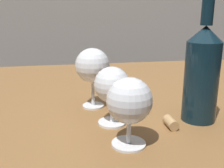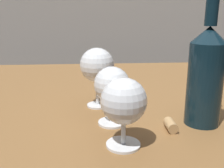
{
  "view_description": "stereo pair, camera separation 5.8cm",
  "coord_description": "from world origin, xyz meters",
  "px_view_note": "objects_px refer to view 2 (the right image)",
  "views": [
    {
      "loc": [
        -0.15,
        -0.78,
        0.98
      ],
      "look_at": [
        -0.05,
        -0.23,
        0.82
      ],
      "focal_mm": 42.66,
      "sensor_mm": 36.0,
      "label": 1
    },
    {
      "loc": [
        -0.09,
        -0.79,
        0.98
      ],
      "look_at": [
        -0.05,
        -0.23,
        0.82
      ],
      "focal_mm": 42.66,
      "sensor_mm": 36.0,
      "label": 2
    }
  ],
  "objects_px": {
    "wine_glass_rose": "(97,66)",
    "wine_bottle": "(206,74)",
    "wine_glass_chardonnay": "(124,102)",
    "wine_glass_merlot": "(112,86)",
    "cork": "(171,125)"
  },
  "relations": [
    {
      "from": "wine_glass_merlot",
      "to": "cork",
      "type": "xyz_separation_m",
      "value": [
        0.12,
        -0.04,
        -0.08
      ]
    },
    {
      "from": "wine_glass_merlot",
      "to": "wine_glass_chardonnay",
      "type": "bearing_deg",
      "value": -82.24
    },
    {
      "from": "wine_glass_merlot",
      "to": "wine_bottle",
      "type": "bearing_deg",
      "value": -3.38
    },
    {
      "from": "wine_glass_chardonnay",
      "to": "cork",
      "type": "bearing_deg",
      "value": 29.38
    },
    {
      "from": "wine_glass_chardonnay",
      "to": "wine_bottle",
      "type": "bearing_deg",
      "value": 25.86
    },
    {
      "from": "wine_glass_rose",
      "to": "wine_glass_merlot",
      "type": "bearing_deg",
      "value": -75.33
    },
    {
      "from": "wine_bottle",
      "to": "wine_glass_chardonnay",
      "type": "bearing_deg",
      "value": -154.14
    },
    {
      "from": "wine_glass_merlot",
      "to": "wine_bottle",
      "type": "xyz_separation_m",
      "value": [
        0.2,
        -0.01,
        0.03
      ]
    },
    {
      "from": "wine_glass_rose",
      "to": "wine_glass_chardonnay",
      "type": "bearing_deg",
      "value": -78.55
    },
    {
      "from": "wine_glass_merlot",
      "to": "cork",
      "type": "relative_size",
      "value": 3.13
    },
    {
      "from": "wine_glass_rose",
      "to": "wine_bottle",
      "type": "height_order",
      "value": "wine_bottle"
    },
    {
      "from": "wine_glass_chardonnay",
      "to": "wine_glass_rose",
      "type": "xyz_separation_m",
      "value": [
        -0.04,
        0.22,
        0.02
      ]
    },
    {
      "from": "wine_glass_rose",
      "to": "wine_bottle",
      "type": "xyz_separation_m",
      "value": [
        0.23,
        -0.13,
        0.01
      ]
    },
    {
      "from": "wine_bottle",
      "to": "cork",
      "type": "xyz_separation_m",
      "value": [
        -0.08,
        -0.03,
        -0.1
      ]
    },
    {
      "from": "wine_glass_chardonnay",
      "to": "wine_bottle",
      "type": "height_order",
      "value": "wine_bottle"
    }
  ]
}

